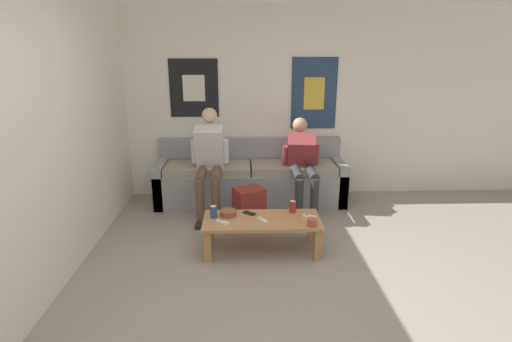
{
  "coord_description": "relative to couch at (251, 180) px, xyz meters",
  "views": [
    {
      "loc": [
        -0.29,
        -2.58,
        1.94
      ],
      "look_at": [
        -0.15,
        1.59,
        0.69
      ],
      "focal_mm": 28.0,
      "sensor_mm": 36.0,
      "label": 1
    }
  ],
  "objects": [
    {
      "name": "game_controller_far_center",
      "position": [
        -0.3,
        -1.51,
        0.06
      ],
      "size": [
        0.14,
        0.11,
        0.03
      ],
      "color": "white",
      "rests_on": "coffee_table"
    },
    {
      "name": "ground_plane",
      "position": [
        0.19,
        -2.48,
        -0.3
      ],
      "size": [
        18.0,
        18.0,
        0.0
      ],
      "primitive_type": "plane",
      "color": "gray"
    },
    {
      "name": "drink_can_blue",
      "position": [
        -0.4,
        -1.36,
        0.11
      ],
      "size": [
        0.07,
        0.07,
        0.12
      ],
      "color": "#28479E",
      "rests_on": "coffee_table"
    },
    {
      "name": "pillar_candle",
      "position": [
        0.55,
        -1.6,
        0.09
      ],
      "size": [
        0.09,
        0.09,
        0.09
      ],
      "color": "#B24C42",
      "rests_on": "coffee_table"
    },
    {
      "name": "wall_left",
      "position": [
        -1.68,
        -2.48,
        0.98
      ],
      "size": [
        0.05,
        10.0,
        2.55
      ],
      "color": "white",
      "rests_on": "ground_plane"
    },
    {
      "name": "drink_can_red",
      "position": [
        0.41,
        -1.25,
        0.11
      ],
      "size": [
        0.07,
        0.07,
        0.12
      ],
      "color": "maroon",
      "rests_on": "coffee_table"
    },
    {
      "name": "ceramic_bowl",
      "position": [
        -0.25,
        -1.32,
        0.08
      ],
      "size": [
        0.17,
        0.17,
        0.06
      ],
      "color": "brown",
      "rests_on": "coffee_table"
    },
    {
      "name": "game_controller_near_right",
      "position": [
        0.56,
        -1.39,
        0.06
      ],
      "size": [
        0.14,
        0.1,
        0.03
      ],
      "color": "white",
      "rests_on": "coffee_table"
    },
    {
      "name": "wall_back",
      "position": [
        0.19,
        0.35,
        0.98
      ],
      "size": [
        10.0,
        0.07,
        2.55
      ],
      "color": "white",
      "rests_on": "ground_plane"
    },
    {
      "name": "backpack",
      "position": [
        -0.03,
        -0.77,
        -0.09
      ],
      "size": [
        0.4,
        0.39,
        0.44
      ],
      "color": "maroon",
      "rests_on": "ground_plane"
    },
    {
      "name": "couch",
      "position": [
        0.0,
        0.0,
        0.0
      ],
      "size": [
        2.46,
        0.69,
        0.82
      ],
      "color": "gray",
      "rests_on": "ground_plane"
    },
    {
      "name": "person_seated_teen",
      "position": [
        0.64,
        -0.32,
        0.34
      ],
      "size": [
        0.47,
        1.01,
        1.13
      ],
      "color": "#2D2D33",
      "rests_on": "ground_plane"
    },
    {
      "name": "game_controller_near_left",
      "position": [
        0.09,
        -1.47,
        0.06
      ],
      "size": [
        0.1,
        0.14,
        0.03
      ],
      "color": "white",
      "rests_on": "coffee_table"
    },
    {
      "name": "cell_phone",
      "position": [
        -0.04,
        -1.27,
        0.05
      ],
      "size": [
        0.15,
        0.14,
        0.01
      ],
      "color": "black",
      "rests_on": "coffee_table"
    },
    {
      "name": "person_seated_adult",
      "position": [
        -0.51,
        -0.34,
        0.4
      ],
      "size": [
        0.47,
        0.9,
        1.28
      ],
      "color": "brown",
      "rests_on": "ground_plane"
    },
    {
      "name": "coffee_table",
      "position": [
        0.08,
        -1.41,
        -0.01
      ],
      "size": [
        1.17,
        0.51,
        0.35
      ],
      "color": "#B27F4C",
      "rests_on": "ground_plane"
    }
  ]
}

